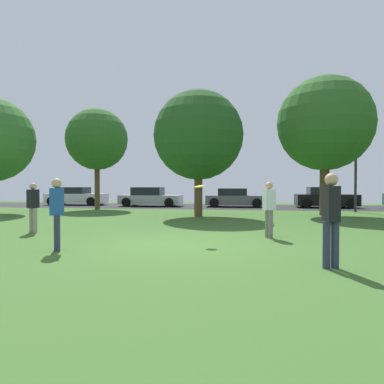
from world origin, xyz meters
name	(u,v)px	position (x,y,z in m)	size (l,w,h in m)	color
ground_plane	(177,244)	(0.00, 0.00, 0.00)	(44.00, 44.00, 0.00)	#3D6628
road_strip	(221,207)	(0.00, 16.00, 0.00)	(44.00, 6.40, 0.01)	#28282B
oak_tree_right	(198,135)	(-0.56, 8.11, 3.96)	(4.38, 4.38, 6.16)	brown
birch_tree_lone	(97,140)	(-7.71, 12.38, 4.45)	(3.92, 3.92, 6.43)	brown
maple_tree_near	(325,124)	(5.66, 9.60, 4.62)	(4.73, 4.73, 7.00)	brown
person_thrower	(269,207)	(2.42, 1.55, 0.90)	(0.39, 0.35, 1.63)	slate
person_catcher	(57,211)	(-2.59, -1.30, 0.94)	(0.39, 0.35, 1.69)	#2D334C
person_bystander	(33,205)	(-5.03, 1.48, 0.88)	(0.31, 0.37, 1.61)	gray
person_walking	(331,215)	(3.31, -2.11, 0.98)	(0.30, 0.35, 1.76)	#2D334C
frisbee_disc	(200,186)	(0.52, 0.47, 1.50)	(0.38, 0.38, 0.07)	yellow
parked_car_white	(76,197)	(-11.24, 16.37, 0.63)	(4.54, 1.95, 1.37)	white
parked_car_silver	(150,198)	(-5.14, 15.73, 0.63)	(4.42, 2.04, 1.38)	#B7B7BC
parked_car_grey	(235,198)	(0.98, 15.93, 0.60)	(4.12, 2.04, 1.30)	slate
parked_car_black	(325,198)	(7.09, 16.07, 0.65)	(4.00, 2.08, 1.40)	black
street_lamp_post	(356,172)	(7.90, 12.20, 2.25)	(0.14, 0.14, 4.50)	#2D2D33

